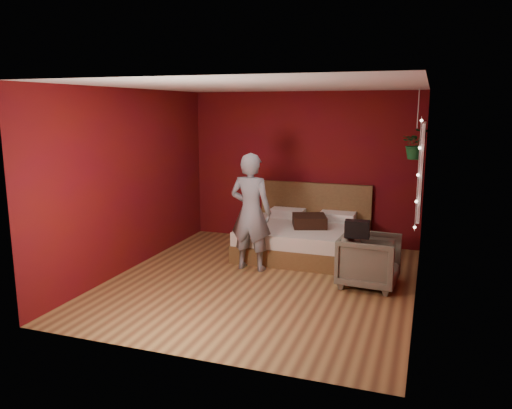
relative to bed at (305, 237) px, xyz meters
The scene contains 10 objects.
floor 1.52m from the bed, 99.35° to the right, with size 4.50×4.50×0.00m, color olive.
room_walls 2.05m from the bed, 99.35° to the right, with size 4.04×4.54×2.62m.
window 2.19m from the bed, 18.40° to the right, with size 0.05×0.97×1.27m.
fairy_lights 2.36m from the bed, 32.90° to the right, with size 0.04×0.04×1.45m.
bed is the anchor object (origin of this frame).
person 1.31m from the bed, 118.40° to the right, with size 0.62×0.41×1.71m, color slate.
armchair 1.65m from the bed, 45.42° to the right, with size 0.74×0.76×0.69m, color #5F5B4B.
handbag 1.74m from the bed, 52.99° to the right, with size 0.31×0.16×0.22m, color black.
throw_pillow 0.33m from the bed, 51.05° to the right, with size 0.51×0.51×0.18m, color black.
hanging_plant 2.26m from the bed, ahead, with size 0.44×0.40×0.99m.
Camera 1 is at (2.07, -6.15, 2.34)m, focal length 35.00 mm.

